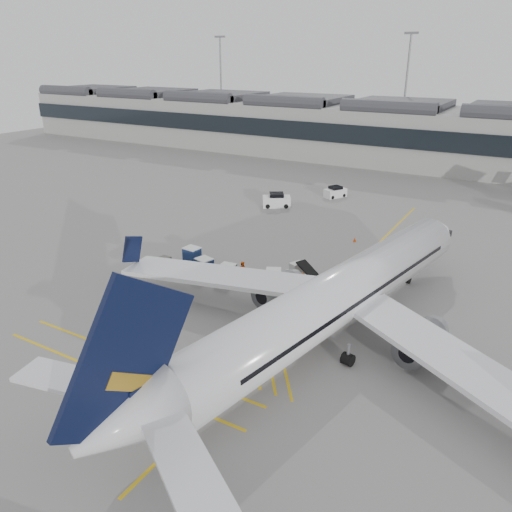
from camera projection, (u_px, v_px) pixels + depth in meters
The scene contains 17 objects.
ground at pixel (196, 299), 45.98m from camera, with size 220.00×220.00×0.00m, color gray.
terminal at pixel (408, 133), 101.19m from camera, with size 200.00×20.45×12.40m.
light_masts at pixel (421, 86), 110.08m from camera, with size 113.00×0.60×25.45m.
apron_markings at pixel (339, 283), 49.30m from camera, with size 0.25×60.00×0.01m, color gold.
airliner_main at pixel (333, 300), 38.19m from camera, with size 40.61×44.77×12.01m.
belt_loader at pixel (304, 276), 49.44m from camera, with size 5.07×3.33×2.03m.
baggage_cart_a at pixel (228, 272), 49.58m from camera, with size 1.69×1.43×1.67m.
baggage_cart_b at pixel (273, 276), 48.61m from camera, with size 1.93×1.81×1.62m.
baggage_cart_c at pixel (192, 255), 53.55m from camera, with size 1.86×1.58×1.81m.
baggage_cart_d at pixel (204, 266), 50.82m from camera, with size 1.98×1.77×1.77m.
ramp_agent_a at pixel (302, 281), 47.65m from camera, with size 0.60×0.40×1.65m, color #DB580B.
ramp_agent_b at pixel (242, 270), 49.97m from camera, with size 0.88×0.68×1.81m, color #F1600C.
pushback_tug at pixel (165, 264), 52.37m from camera, with size 2.30×1.47×1.27m.
safety_cone_nose at pixel (355, 239), 60.01m from camera, with size 0.39×0.39×0.55m, color #F24C0A.
safety_cone_engine at pixel (400, 318), 42.24m from camera, with size 0.33×0.33×0.46m, color #F24C0A.
service_van_left at pixel (276, 201), 73.48m from camera, with size 4.50×3.86×2.08m.
service_van_mid at pixel (335, 192), 78.51m from camera, with size 3.16×3.82×1.76m.
Camera 1 is at (25.51, -32.70, 21.00)m, focal length 35.00 mm.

